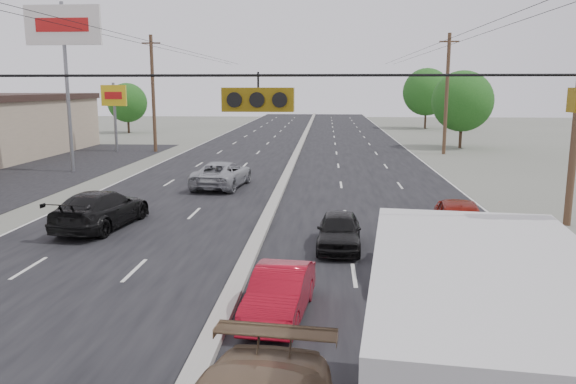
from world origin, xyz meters
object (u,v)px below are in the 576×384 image
Objects in this scene: queue_car_a at (339,231)px; queue_car_d at (513,297)px; utility_pole_left_c at (153,93)px; pole_sign_far at (114,101)px; tree_right_mid at (462,101)px; oncoming_near at (101,209)px; queue_car_b at (417,254)px; box_truck at (473,378)px; pole_sign_billboard at (64,36)px; oncoming_far at (222,175)px; tree_right_far at (427,92)px; utility_pole_right_c at (447,93)px; queue_car_e at (460,223)px; tree_left_far at (127,103)px; red_sedan at (280,293)px.

queue_car_d is (4.00, -6.26, 0.06)m from queue_car_a.
pole_sign_far is at bearing -180.00° from utility_pole_left_c.
oncoming_near is at bearing -124.10° from tree_right_mid.
utility_pole_left_c reaches higher than oncoming_near.
tree_right_mid is 38.56m from oncoming_near.
queue_car_b reaches higher than queue_car_a.
queue_car_d is at bearing 74.28° from box_truck.
pole_sign_billboard reaches higher than queue_car_d.
queue_car_b is 0.87× the size of oncoming_far.
oncoming_near is (-13.52, 8.55, 0.06)m from queue_car_d.
queue_car_b is (-10.77, -62.09, -4.19)m from tree_right_far.
pole_sign_far is at bearing -136.85° from tree_right_far.
utility_pole_right_c is at bearing 85.94° from box_truck.
utility_pole_left_c is at bearing 80.54° from pole_sign_billboard.
queue_car_e is (4.38, 0.89, 0.15)m from queue_car_a.
tree_left_far is at bearing -165.26° from tree_right_far.
oncoming_near is at bearing -77.43° from utility_pole_left_c.
box_truck is 7.07m from red_sedan.
tree_left_far is 0.81× the size of box_truck.
pole_sign_far is 34.94m from queue_car_a.
utility_pole_left_c is at bearing 120.41° from queue_car_a.
utility_pole_right_c is at bearing 84.11° from queue_car_b.
pole_sign_billboard is 34.35m from tree_right_mid.
box_truck is (26.45, -61.44, -1.82)m from tree_left_far.
tree_left_far reaches higher than oncoming_far.
pole_sign_billboard is 2.08× the size of oncoming_near.
utility_pole_right_c reaches higher than tree_right_mid.
queue_car_b reaches higher than queue_car_d.
utility_pole_left_c is 27.96m from tree_right_mid.
queue_car_a is at bearing -63.01° from tree_left_far.
utility_pole_right_c reaches higher than queue_car_a.
box_truck is at bearing 114.11° from oncoming_far.
queue_car_b is (0.77, 9.35, -1.13)m from box_truck.
pole_sign_billboard is 18.65m from oncoming_near.
red_sedan is at bearing -102.30° from queue_car_a.
tree_right_mid is 41.28m from queue_car_d.
pole_sign_far is (-3.50, -0.00, -0.70)m from utility_pole_left_c.
utility_pole_right_c is at bearing -118.12° from oncoming_near.
queue_car_e is at bearing 68.01° from queue_car_b.
queue_car_a is at bearing -161.38° from queue_car_e.
utility_pole_right_c reaches higher than tree_right_far.
tree_right_mid is at bearing 72.96° from queue_car_a.
pole_sign_far is 43.87m from tree_right_far.
tree_left_far is 1.65× the size of red_sedan.
tree_right_far is at bearing -106.10° from oncoming_far.
red_sedan is 0.80× the size of queue_car_b.
pole_sign_billboard is (-2.00, -12.00, 3.76)m from utility_pole_left_c.
utility_pole_left_c is at bearing 119.17° from box_truck.
pole_sign_far is (-1.50, 12.00, -4.46)m from pole_sign_billboard.
red_sedan is at bearing -55.58° from pole_sign_billboard.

